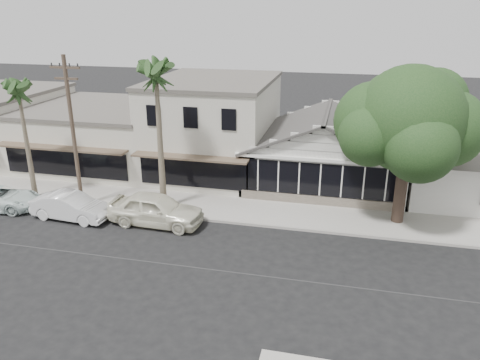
% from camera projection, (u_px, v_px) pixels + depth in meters
% --- Properties ---
extents(ground, '(140.00, 140.00, 0.00)m').
position_uv_depth(ground, '(197.00, 268.00, 21.78)').
color(ground, black).
rests_on(ground, ground).
extents(sidewalk_north, '(90.00, 3.50, 0.15)m').
position_uv_depth(sidewalk_north, '(110.00, 197.00, 29.62)').
color(sidewalk_north, '#9E9991').
rests_on(sidewalk_north, ground).
extents(corner_shop, '(10.40, 8.60, 5.10)m').
position_uv_depth(corner_shop, '(325.00, 147.00, 31.18)').
color(corner_shop, white).
rests_on(corner_shop, ground).
extents(side_cottage, '(6.00, 6.00, 3.00)m').
position_uv_depth(side_cottage, '(457.00, 177.00, 28.94)').
color(side_cottage, white).
rests_on(side_cottage, ground).
extents(row_building_near, '(8.00, 10.00, 6.50)m').
position_uv_depth(row_building_near, '(214.00, 128.00, 33.60)').
color(row_building_near, beige).
rests_on(row_building_near, ground).
extents(row_building_midnear, '(10.00, 10.00, 4.20)m').
position_uv_depth(row_building_midnear, '(102.00, 136.00, 35.92)').
color(row_building_midnear, beige).
rests_on(row_building_midnear, ground).
extents(utility_pole, '(1.80, 0.24, 9.00)m').
position_uv_depth(utility_pole, '(73.00, 130.00, 26.77)').
color(utility_pole, brown).
rests_on(utility_pole, ground).
extents(car_0, '(5.39, 2.34, 1.81)m').
position_uv_depth(car_0, '(156.00, 209.00, 25.86)').
color(car_0, silver).
rests_on(car_0, ground).
extents(car_1, '(4.69, 1.94, 1.51)m').
position_uv_depth(car_1, '(71.00, 206.00, 26.58)').
color(car_1, white).
rests_on(car_1, ground).
extents(shade_tree, '(7.90, 7.15, 8.77)m').
position_uv_depth(shade_tree, '(408.00, 121.00, 24.49)').
color(shade_tree, '#403127').
rests_on(shade_tree, ground).
extents(palm_east, '(3.37, 3.37, 9.26)m').
position_uv_depth(palm_east, '(156.00, 75.00, 25.32)').
color(palm_east, '#726651').
rests_on(palm_east, ground).
extents(palm_mid, '(2.94, 2.94, 7.87)m').
position_uv_depth(palm_mid, '(18.00, 92.00, 27.32)').
color(palm_mid, '#726651').
rests_on(palm_mid, ground).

